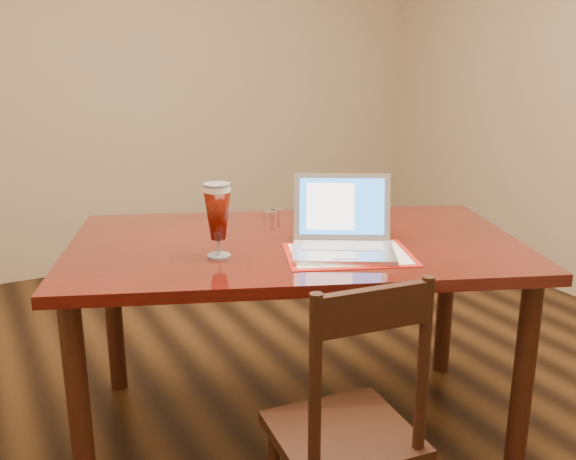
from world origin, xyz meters
TOP-DOWN VIEW (x-y plane):
  - ground at (0.00, 0.00)m, footprint 5.00×5.00m
  - dining_table at (-0.00, 0.13)m, footprint 1.95×1.52m
  - dining_chair at (-0.20, -0.57)m, footprint 0.44×0.42m

SIDE VIEW (x-z plane):
  - ground at x=0.00m, z-range 0.00..0.00m
  - dining_chair at x=-0.20m, z-range -0.03..0.91m
  - dining_table at x=0.00m, z-range 0.18..1.25m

